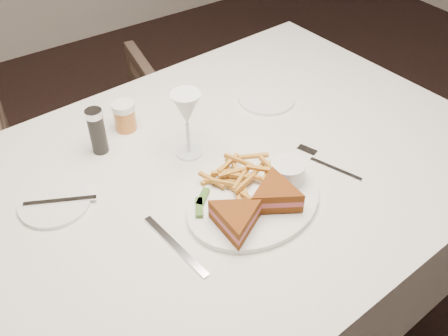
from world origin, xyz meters
name	(u,v)px	position (x,y,z in m)	size (l,w,h in m)	color
ground	(329,332)	(0.00, 0.00, 0.00)	(5.00, 5.00, 0.00)	black
table	(214,268)	(-0.33, 0.21, 0.38)	(1.44, 0.96, 0.75)	silver
chair_far	(88,144)	(-0.39, 1.02, 0.32)	(0.62, 0.58, 0.64)	#4B382E
table_setting	(225,172)	(-0.33, 0.16, 0.79)	(0.81, 0.62, 0.18)	white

